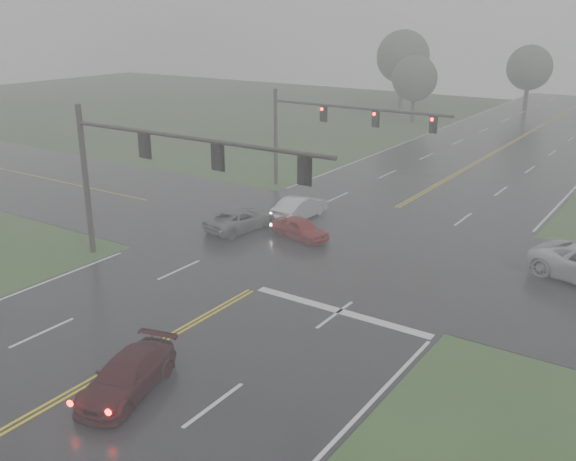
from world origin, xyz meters
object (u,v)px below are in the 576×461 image
Objects in this scene: sedan_maroon at (129,393)px; sedan_silver at (300,219)px; sedan_red at (300,239)px; signal_gantry_far at (325,123)px; car_grey at (241,230)px; signal_gantry_near at (148,161)px.

sedan_silver is (-5.68, 19.52, 0.00)m from sedan_maroon.
sedan_red is (-3.60, 16.33, 0.00)m from sedan_maroon.
sedan_silver is 8.15m from signal_gantry_far.
car_grey is (-3.80, -0.59, 0.00)m from sedan_red.
sedan_maroon is 16.73m from sedan_red.
car_grey is 11.13m from signal_gantry_far.
car_grey is 0.34× the size of signal_gantry_far.
signal_gantry_near is (-3.53, -7.93, 5.58)m from sedan_red.
signal_gantry_far reaches higher than car_grey.
car_grey reaches higher than sedan_red.
signal_gantry_far is (-0.47, 17.29, -0.61)m from signal_gantry_near.
sedan_maroon is at bearing 106.51° from sedan_silver.
signal_gantry_near reaches higher than sedan_red.
signal_gantry_near is at bearing 115.91° from sedan_maroon.
sedan_red is 0.27× the size of signal_gantry_far.
sedan_maroon is 1.22× the size of sedan_red.
sedan_maroon is at bearing 124.96° from car_grey.
sedan_silver is at bearing 91.87° from sedan_maroon.
signal_gantry_near reaches higher than signal_gantry_far.
signal_gantry_near is at bearing 82.89° from sedan_silver.
sedan_maroon is 1.03× the size of sedan_silver.
sedan_silver is 12.52m from signal_gantry_near.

